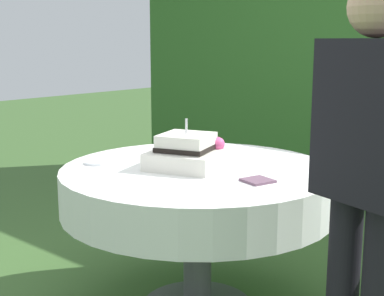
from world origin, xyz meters
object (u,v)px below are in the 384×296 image
(wedding_cake, at_px, (187,153))
(serving_plate_near, at_px, (98,162))
(standing_person, at_px, (367,178))
(napkin_stack, at_px, (258,181))
(serving_plate_far, at_px, (162,149))
(cake_table, at_px, (198,190))

(wedding_cake, distance_m, serving_plate_near, 0.48)
(serving_plate_near, bearing_deg, standing_person, -0.06)
(wedding_cake, xyz_separation_m, napkin_stack, (0.43, -0.00, -0.07))
(serving_plate_near, bearing_deg, serving_plate_far, 88.69)
(wedding_cake, bearing_deg, napkin_stack, -0.63)
(serving_plate_far, distance_m, standing_person, 1.51)
(cake_table, relative_size, serving_plate_near, 9.55)
(serving_plate_far, relative_size, standing_person, 0.06)
(cake_table, height_order, wedding_cake, wedding_cake)
(cake_table, height_order, standing_person, standing_person)
(wedding_cake, distance_m, serving_plate_far, 0.47)
(serving_plate_near, relative_size, standing_person, 0.09)
(wedding_cake, relative_size, standing_person, 0.27)
(serving_plate_far, xyz_separation_m, napkin_stack, (0.83, -0.24, -0.00))
(wedding_cake, xyz_separation_m, standing_person, (1.03, -0.23, 0.09))
(cake_table, bearing_deg, standing_person, -15.14)
(serving_plate_far, bearing_deg, napkin_stack, -16.38)
(cake_table, bearing_deg, serving_plate_far, 155.16)
(cake_table, bearing_deg, napkin_stack, -5.88)
(cake_table, xyz_separation_m, serving_plate_far, (-0.44, 0.20, 0.12))
(serving_plate_near, relative_size, serving_plate_far, 1.41)
(serving_plate_far, bearing_deg, standing_person, -18.24)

